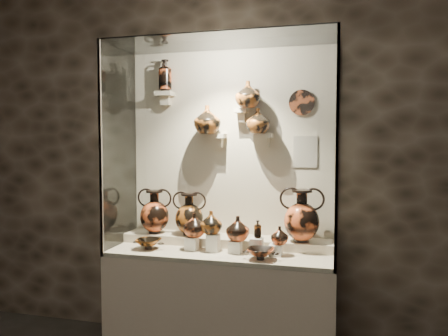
{
  "coord_description": "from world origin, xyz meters",
  "views": [
    {
      "loc": [
        0.85,
        -0.98,
        1.65
      ],
      "look_at": [
        -0.0,
        2.26,
        1.45
      ],
      "focal_mm": 35.0,
      "sensor_mm": 36.0,
      "label": 1
    }
  ],
  "objects_px": {
    "ovoid_vase_a": "(207,120)",
    "ovoid_vase_b": "(248,94)",
    "jug_e": "(280,235)",
    "kylix_left": "(149,243)",
    "lekythos_tall": "(165,74)",
    "jug_b": "(211,222)",
    "jug_c": "(238,228)",
    "amphora_left": "(155,212)",
    "amphora_mid": "(189,214)",
    "ovoid_vase_c": "(258,121)",
    "kylix_right": "(261,253)",
    "lekythos_small": "(258,228)",
    "jug_a": "(195,225)",
    "amphora_right": "(302,216)"
  },
  "relations": [
    {
      "from": "jug_e",
      "to": "kylix_right",
      "type": "relative_size",
      "value": 0.54
    },
    {
      "from": "jug_c",
      "to": "lekythos_small",
      "type": "height_order",
      "value": "jug_c"
    },
    {
      "from": "amphora_mid",
      "to": "jug_e",
      "type": "bearing_deg",
      "value": -25.25
    },
    {
      "from": "jug_b",
      "to": "kylix_right",
      "type": "bearing_deg",
      "value": -17.39
    },
    {
      "from": "ovoid_vase_b",
      "to": "ovoid_vase_c",
      "type": "relative_size",
      "value": 1.06
    },
    {
      "from": "jug_a",
      "to": "amphora_right",
      "type": "bearing_deg",
      "value": 0.94
    },
    {
      "from": "kylix_left",
      "to": "kylix_right",
      "type": "distance_m",
      "value": 0.89
    },
    {
      "from": "amphora_mid",
      "to": "ovoid_vase_b",
      "type": "height_order",
      "value": "ovoid_vase_b"
    },
    {
      "from": "kylix_left",
      "to": "ovoid_vase_c",
      "type": "relative_size",
      "value": 1.24
    },
    {
      "from": "amphora_right",
      "to": "jug_c",
      "type": "bearing_deg",
      "value": -144.38
    },
    {
      "from": "jug_e",
      "to": "ovoid_vase_c",
      "type": "distance_m",
      "value": 0.89
    },
    {
      "from": "ovoid_vase_c",
      "to": "lekythos_tall",
      "type": "bearing_deg",
      "value": 153.11
    },
    {
      "from": "lekythos_tall",
      "to": "amphora_mid",
      "type": "bearing_deg",
      "value": 2.43
    },
    {
      "from": "amphora_mid",
      "to": "lekythos_tall",
      "type": "xyz_separation_m",
      "value": [
        -0.23,
        0.08,
        1.14
      ]
    },
    {
      "from": "kylix_right",
      "to": "ovoid_vase_c",
      "type": "bearing_deg",
      "value": 115.18
    },
    {
      "from": "ovoid_vase_a",
      "to": "ovoid_vase_c",
      "type": "relative_size",
      "value": 1.15
    },
    {
      "from": "amphora_right",
      "to": "lekythos_small",
      "type": "relative_size",
      "value": 2.74
    },
    {
      "from": "ovoid_vase_b",
      "to": "ovoid_vase_c",
      "type": "xyz_separation_m",
      "value": [
        0.08,
        0.01,
        -0.21
      ]
    },
    {
      "from": "kylix_right",
      "to": "ovoid_vase_c",
      "type": "relative_size",
      "value": 1.25
    },
    {
      "from": "lekythos_small",
      "to": "ovoid_vase_a",
      "type": "distance_m",
      "value": 0.95
    },
    {
      "from": "amphora_left",
      "to": "jug_b",
      "type": "distance_m",
      "value": 0.57
    },
    {
      "from": "lekythos_tall",
      "to": "ovoid_vase_a",
      "type": "xyz_separation_m",
      "value": [
        0.38,
        -0.05,
        -0.38
      ]
    },
    {
      "from": "amphora_left",
      "to": "amphora_mid",
      "type": "distance_m",
      "value": 0.3
    },
    {
      "from": "amphora_right",
      "to": "jug_a",
      "type": "xyz_separation_m",
      "value": [
        -0.79,
        -0.17,
        -0.08
      ]
    },
    {
      "from": "jug_e",
      "to": "kylix_left",
      "type": "height_order",
      "value": "jug_e"
    },
    {
      "from": "ovoid_vase_a",
      "to": "kylix_left",
      "type": "bearing_deg",
      "value": -131.2
    },
    {
      "from": "jug_a",
      "to": "kylix_right",
      "type": "bearing_deg",
      "value": -26.46
    },
    {
      "from": "lekythos_small",
      "to": "kylix_right",
      "type": "height_order",
      "value": "lekythos_small"
    },
    {
      "from": "amphora_left",
      "to": "ovoid_vase_b",
      "type": "distance_m",
      "value": 1.22
    },
    {
      "from": "kylix_right",
      "to": "jug_c",
      "type": "bearing_deg",
      "value": 154.56
    },
    {
      "from": "ovoid_vase_a",
      "to": "ovoid_vase_b",
      "type": "relative_size",
      "value": 1.09
    },
    {
      "from": "kylix_left",
      "to": "lekythos_tall",
      "type": "bearing_deg",
      "value": 81.22
    },
    {
      "from": "amphora_left",
      "to": "jug_a",
      "type": "distance_m",
      "value": 0.45
    },
    {
      "from": "kylix_left",
      "to": "ovoid_vase_b",
      "type": "height_order",
      "value": "ovoid_vase_b"
    },
    {
      "from": "kylix_left",
      "to": "amphora_left",
      "type": "bearing_deg",
      "value": 95.88
    },
    {
      "from": "jug_c",
      "to": "jug_e",
      "type": "height_order",
      "value": "jug_c"
    },
    {
      "from": "lekythos_tall",
      "to": "jug_b",
      "type": "bearing_deg",
      "value": -8.59
    },
    {
      "from": "amphora_mid",
      "to": "ovoid_vase_a",
      "type": "relative_size",
      "value": 1.51
    },
    {
      "from": "amphora_right",
      "to": "ovoid_vase_a",
      "type": "distance_m",
      "value": 1.05
    },
    {
      "from": "ovoid_vase_a",
      "to": "jug_c",
      "type": "bearing_deg",
      "value": -23.94
    },
    {
      "from": "lekythos_tall",
      "to": "jug_a",
      "type": "bearing_deg",
      "value": -17.06
    },
    {
      "from": "jug_c",
      "to": "ovoid_vase_c",
      "type": "relative_size",
      "value": 0.94
    },
    {
      "from": "jug_b",
      "to": "lekythos_small",
      "type": "distance_m",
      "value": 0.36
    },
    {
      "from": "amphora_right",
      "to": "ovoid_vase_c",
      "type": "distance_m",
      "value": 0.8
    },
    {
      "from": "amphora_left",
      "to": "amphora_right",
      "type": "relative_size",
      "value": 0.9
    },
    {
      "from": "lekythos_small",
      "to": "amphora_mid",
      "type": "bearing_deg",
      "value": 171.39
    },
    {
      "from": "amphora_left",
      "to": "ovoid_vase_a",
      "type": "xyz_separation_m",
      "value": [
        0.44,
        0.04,
        0.75
      ]
    },
    {
      "from": "lekythos_small",
      "to": "kylix_left",
      "type": "relative_size",
      "value": 0.6
    },
    {
      "from": "kylix_right",
      "to": "ovoid_vase_a",
      "type": "distance_m",
      "value": 1.13
    },
    {
      "from": "amphora_mid",
      "to": "amphora_right",
      "type": "bearing_deg",
      "value": -12.73
    }
  ]
}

